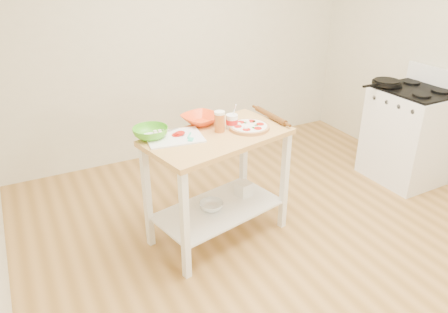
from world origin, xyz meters
TOP-DOWN VIEW (x-y plane):
  - room_shell at (0.00, 0.00)m, footprint 4.04×4.54m
  - prep_island at (-0.42, 0.54)m, footprint 1.18×0.81m
  - gas_stove at (1.70, 0.58)m, footprint 0.60×0.70m
  - skillet at (1.52, 0.79)m, footprint 0.44×0.28m
  - pizza at (-0.15, 0.54)m, footprint 0.31×0.31m
  - cutting_board at (-0.73, 0.64)m, footprint 0.44×0.35m
  - spatula at (-0.63, 0.56)m, footprint 0.08×0.15m
  - knife at (-0.81, 0.71)m, footprint 0.26×0.11m
  - orange_bowl at (-0.43, 0.81)m, footprint 0.35×0.35m
  - green_bowl at (-0.87, 0.72)m, footprint 0.26×0.26m
  - beer_pint at (-0.37, 0.59)m, footprint 0.08×0.08m
  - yogurt_tub at (-0.26, 0.61)m, footprint 0.09×0.09m
  - rolling_pin at (0.12, 0.65)m, footprint 0.06×0.40m
  - shelf_glass_bowl at (-0.47, 0.55)m, footprint 0.26×0.26m
  - shelf_bin at (-0.13, 0.63)m, footprint 0.14×0.14m

SIDE VIEW (x-z plane):
  - shelf_glass_bowl at x=-0.47m, z-range 0.26..0.32m
  - shelf_bin at x=-0.13m, z-range 0.26..0.38m
  - gas_stove at x=1.70m, z-range -0.08..1.03m
  - prep_island at x=-0.42m, z-range 0.19..1.09m
  - cutting_board at x=-0.73m, z-range 0.89..0.93m
  - pizza at x=-0.15m, z-range 0.89..0.94m
  - spatula at x=-0.63m, z-range 0.91..0.92m
  - knife at x=-0.81m, z-range 0.91..0.92m
  - rolling_pin at x=0.12m, z-range 0.90..0.95m
  - orange_bowl at x=-0.43m, z-range 0.90..0.97m
  - green_bowl at x=-0.87m, z-range 0.90..0.98m
  - yogurt_tub at x=-0.26m, z-range 0.86..1.05m
  - skillet at x=1.52m, z-range 0.96..0.99m
  - beer_pint at x=-0.37m, z-range 0.90..1.06m
  - room_shell at x=0.00m, z-range -0.02..2.72m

